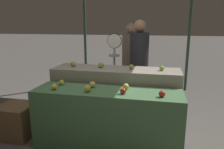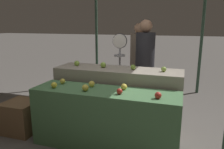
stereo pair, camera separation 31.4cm
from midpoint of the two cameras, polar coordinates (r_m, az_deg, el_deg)
The scene contains 18 objects.
ground_plane at distance 3.24m, azimuth -4.18°, elevation -18.24°, with size 60.00×60.00×0.00m, color #66605B.
display_counter_front at distance 3.05m, azimuth -4.31°, elevation -11.63°, with size 1.99×0.55×0.82m, color #4C7A4C.
display_counter_back at distance 3.55m, azimuth -1.56°, elevation -6.38°, with size 1.99×0.55×1.00m, color gray.
apple_front_0 at distance 3.06m, azimuth -17.75°, elevation -3.11°, with size 0.08×0.08×0.08m, color gold.
apple_front_1 at distance 2.86m, azimuth -9.54°, elevation -3.69°, with size 0.09×0.09×0.09m, color gold.
apple_front_2 at distance 2.74m, azimuth -0.36°, elevation -4.40°, with size 0.08×0.08×0.08m, color #AD281E.
apple_front_3 at distance 2.67m, azimuth 9.68°, elevation -5.04°, with size 0.08×0.08×0.08m, color #B72D23.
apple_front_4 at distance 3.25m, azimuth -15.80°, elevation -2.07°, with size 0.08×0.08×0.08m, color gold.
apple_front_5 at distance 3.05m, azimuth -8.07°, elevation -2.64°, with size 0.08×0.08×0.08m, color yellow.
apple_front_6 at distance 2.92m, azimuth 0.58°, elevation -3.19°, with size 0.08×0.08×0.08m, color yellow.
apple_back_0 at distance 3.64m, azimuth -12.54°, elevation 2.67°, with size 0.09×0.09×0.09m, color #84AD3D.
apple_back_1 at distance 3.47m, azimuth -5.52°, elevation 2.42°, with size 0.09×0.09×0.09m, color #7AA338.
apple_back_2 at distance 3.35m, azimuth 2.43°, elevation 2.00°, with size 0.08×0.08×0.08m, color #7AA338.
apple_back_3 at distance 3.31m, azimuth 10.28°, elevation 1.61°, with size 0.08×0.08×0.08m, color #8EB247.
produce_scale at distance 4.07m, azimuth -1.62°, elevation 4.82°, with size 0.27×0.20×1.51m.
person_vendor_at_scale at distance 4.14m, azimuth 4.93°, elevation 3.86°, with size 0.47×0.47×1.76m.
person_customer_left at distance 4.83m, azimuth 3.00°, elevation 4.71°, with size 0.50×0.50×1.70m.
wooden_crate_side at distance 3.74m, azimuth -25.78°, elevation -10.85°, with size 0.50×0.50×0.50m, color brown.
Camera 1 is at (0.66, -2.69, 1.69)m, focal length 35.00 mm.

